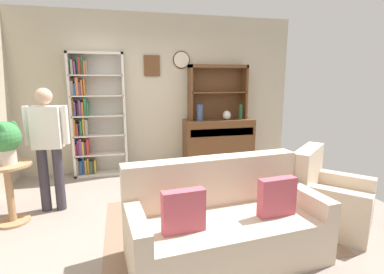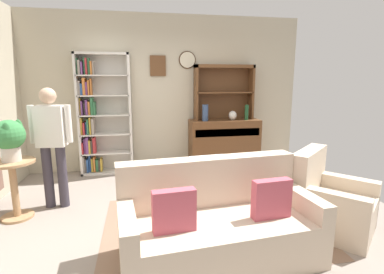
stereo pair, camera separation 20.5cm
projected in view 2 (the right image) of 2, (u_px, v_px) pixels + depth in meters
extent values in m
cube|color=gray|center=(187.00, 216.00, 3.63)|extent=(5.40, 4.60, 0.02)
cube|color=#BCB299|center=(168.00, 93.00, 5.41)|extent=(5.00, 0.06, 2.80)
cylinder|color=beige|center=(187.00, 60.00, 5.31)|extent=(0.28, 0.03, 0.28)
torus|color=#382314|center=(187.00, 60.00, 5.31)|extent=(0.31, 0.02, 0.31)
cube|color=brown|center=(158.00, 66.00, 5.24)|extent=(0.28, 0.03, 0.36)
cube|color=#846651|center=(208.00, 225.00, 3.38)|extent=(2.36, 1.82, 0.01)
cube|color=silver|center=(79.00, 115.00, 5.01)|extent=(0.04, 0.30, 2.10)
cube|color=silver|center=(130.00, 114.00, 5.16)|extent=(0.04, 0.30, 2.10)
cube|color=silver|center=(102.00, 54.00, 4.89)|extent=(0.90, 0.30, 0.04)
cube|color=silver|center=(109.00, 171.00, 5.29)|extent=(0.90, 0.30, 0.04)
cube|color=silver|center=(106.00, 114.00, 5.23)|extent=(0.90, 0.01, 2.10)
cube|color=silver|center=(107.00, 152.00, 5.22)|extent=(0.86, 0.30, 0.02)
cube|color=gray|center=(85.00, 164.00, 5.16)|extent=(0.03, 0.19, 0.27)
cube|color=gray|center=(86.00, 165.00, 5.17)|extent=(0.02, 0.14, 0.22)
cube|color=#284C8C|center=(88.00, 165.00, 5.18)|extent=(0.03, 0.20, 0.23)
cube|color=#284C8C|center=(90.00, 163.00, 5.18)|extent=(0.03, 0.11, 0.29)
cube|color=gold|center=(93.00, 165.00, 5.19)|extent=(0.03, 0.14, 0.24)
cube|color=#CC7233|center=(95.00, 164.00, 5.20)|extent=(0.03, 0.18, 0.27)
cube|color=#337247|center=(97.00, 165.00, 5.21)|extent=(0.04, 0.11, 0.21)
cube|color=#3F3833|center=(100.00, 165.00, 5.22)|extent=(0.03, 0.11, 0.20)
cube|color=gold|center=(102.00, 164.00, 5.22)|extent=(0.03, 0.15, 0.23)
cube|color=silver|center=(106.00, 134.00, 5.15)|extent=(0.86, 0.30, 0.02)
cube|color=#B22D33|center=(83.00, 148.00, 5.11)|extent=(0.02, 0.22, 0.19)
cube|color=#723F7F|center=(85.00, 146.00, 5.11)|extent=(0.03, 0.14, 0.26)
cube|color=#723F7F|center=(88.00, 145.00, 5.11)|extent=(0.04, 0.18, 0.28)
cube|color=gold|center=(90.00, 146.00, 5.12)|extent=(0.03, 0.18, 0.23)
cube|color=#3F3833|center=(92.00, 146.00, 5.13)|extent=(0.03, 0.15, 0.22)
cube|color=#B22D33|center=(95.00, 145.00, 5.13)|extent=(0.04, 0.15, 0.27)
cube|color=silver|center=(105.00, 115.00, 5.09)|extent=(0.86, 0.30, 0.02)
cube|color=gold|center=(82.00, 126.00, 5.03)|extent=(0.03, 0.16, 0.28)
cube|color=#B22D33|center=(84.00, 128.00, 5.05)|extent=(0.03, 0.19, 0.21)
cube|color=#284C8C|center=(87.00, 128.00, 5.05)|extent=(0.02, 0.11, 0.21)
cube|color=#337247|center=(88.00, 127.00, 5.05)|extent=(0.03, 0.18, 0.26)
cube|color=gold|center=(91.00, 126.00, 5.06)|extent=(0.03, 0.19, 0.29)
cube|color=gray|center=(93.00, 126.00, 5.07)|extent=(0.04, 0.21, 0.28)
cube|color=silver|center=(104.00, 95.00, 5.02)|extent=(0.86, 0.30, 0.02)
cube|color=gold|center=(80.00, 107.00, 4.97)|extent=(0.02, 0.10, 0.29)
cube|color=#723F7F|center=(82.00, 108.00, 4.98)|extent=(0.03, 0.17, 0.24)
cube|color=#3F3833|center=(85.00, 109.00, 4.98)|extent=(0.03, 0.10, 0.22)
cube|color=#723F7F|center=(87.00, 107.00, 4.99)|extent=(0.03, 0.17, 0.26)
cube|color=#CC7233|center=(89.00, 108.00, 5.00)|extent=(0.03, 0.15, 0.23)
cube|color=#337247|center=(92.00, 106.00, 5.00)|extent=(0.04, 0.17, 0.29)
cube|color=#337247|center=(95.00, 108.00, 5.01)|extent=(0.02, 0.22, 0.22)
cube|color=silver|center=(103.00, 75.00, 4.96)|extent=(0.86, 0.30, 0.02)
cube|color=gray|center=(80.00, 88.00, 4.91)|extent=(0.04, 0.20, 0.24)
cube|color=#284C8C|center=(82.00, 89.00, 4.92)|extent=(0.03, 0.24, 0.19)
cube|color=#CC7233|center=(85.00, 86.00, 4.92)|extent=(0.04, 0.23, 0.29)
cube|color=#723F7F|center=(87.00, 89.00, 4.93)|extent=(0.03, 0.18, 0.22)
cube|color=#CC7233|center=(89.00, 88.00, 4.93)|extent=(0.03, 0.16, 0.25)
cube|color=#CC7233|center=(91.00, 87.00, 4.94)|extent=(0.02, 0.14, 0.27)
cube|color=#337247|center=(77.00, 66.00, 4.84)|extent=(0.02, 0.10, 0.27)
cube|color=gray|center=(80.00, 68.00, 4.85)|extent=(0.04, 0.22, 0.23)
cube|color=#723F7F|center=(82.00, 68.00, 4.86)|extent=(0.03, 0.23, 0.20)
cube|color=#337247|center=(85.00, 66.00, 4.86)|extent=(0.03, 0.13, 0.28)
cube|color=#B22D33|center=(87.00, 67.00, 4.86)|extent=(0.03, 0.19, 0.27)
cube|color=#337247|center=(89.00, 66.00, 4.87)|extent=(0.03, 0.12, 0.27)
cube|color=#CC7233|center=(91.00, 68.00, 4.88)|extent=(0.03, 0.16, 0.22)
cube|color=gray|center=(93.00, 68.00, 4.89)|extent=(0.02, 0.12, 0.22)
cube|color=brown|center=(224.00, 141.00, 5.51)|extent=(1.30, 0.45, 0.82)
cube|color=brown|center=(195.00, 169.00, 5.32)|extent=(0.06, 0.06, 0.10)
cube|color=brown|center=(257.00, 166.00, 5.54)|extent=(0.06, 0.06, 0.10)
cube|color=brown|center=(191.00, 164.00, 5.66)|extent=(0.06, 0.06, 0.10)
cube|color=brown|center=(250.00, 161.00, 5.87)|extent=(0.06, 0.06, 0.10)
cube|color=#492C18|center=(228.00, 133.00, 5.26)|extent=(1.20, 0.01, 0.14)
cube|color=brown|center=(196.00, 93.00, 5.31)|extent=(0.04, 0.26, 1.00)
cube|color=brown|center=(251.00, 92.00, 5.50)|extent=(0.04, 0.26, 1.00)
cube|color=brown|center=(224.00, 66.00, 5.32)|extent=(1.10, 0.26, 0.06)
cube|color=brown|center=(224.00, 92.00, 5.41)|extent=(1.06, 0.26, 0.02)
cube|color=brown|center=(222.00, 92.00, 5.53)|extent=(1.10, 0.01, 1.00)
cylinder|color=#33476B|center=(205.00, 113.00, 5.25)|extent=(0.11, 0.11, 0.29)
ellipsoid|color=beige|center=(233.00, 115.00, 5.37)|extent=(0.15, 0.15, 0.17)
cylinder|color=#194223|center=(247.00, 112.00, 5.38)|extent=(0.07, 0.07, 0.28)
cube|color=beige|center=(219.00, 239.00, 2.71)|extent=(1.87, 1.01, 0.42)
cube|color=beige|center=(208.00, 181.00, 2.93)|extent=(1.81, 0.36, 0.48)
cube|color=beige|center=(128.00, 243.00, 2.47)|extent=(0.22, 0.86, 0.60)
cube|color=beige|center=(297.00, 218.00, 2.91)|extent=(0.22, 0.86, 0.60)
cube|color=#B74C5B|center=(174.00, 211.00, 2.40)|extent=(0.37, 0.13, 0.36)
cube|color=#B74C5B|center=(271.00, 199.00, 2.64)|extent=(0.37, 0.13, 0.36)
cube|color=white|center=(209.00, 158.00, 2.88)|extent=(0.37, 0.21, 0.00)
cube|color=beige|center=(333.00, 213.00, 3.25)|extent=(1.08, 1.08, 0.40)
cube|color=beige|center=(309.00, 170.00, 3.34)|extent=(0.68, 0.63, 0.48)
cube|color=beige|center=(327.00, 217.00, 3.00)|extent=(0.62, 0.68, 0.55)
cube|color=beige|center=(340.00, 198.00, 3.47)|extent=(0.62, 0.68, 0.55)
cylinder|color=#A87F56|center=(11.00, 162.00, 3.43)|extent=(0.52, 0.52, 0.03)
cylinder|color=#A87F56|center=(15.00, 191.00, 3.50)|extent=(0.08, 0.08, 0.69)
cylinder|color=#A87F56|center=(18.00, 216.00, 3.57)|extent=(0.36, 0.36, 0.03)
cylinder|color=beige|center=(11.00, 154.00, 3.42)|extent=(0.21, 0.21, 0.17)
sphere|color=#387F42|center=(9.00, 135.00, 3.37)|extent=(0.35, 0.35, 0.35)
ellipsoid|color=#387F42|center=(19.00, 130.00, 3.48)|extent=(0.10, 0.06, 0.25)
ellipsoid|color=#387F42|center=(7.00, 133.00, 3.26)|extent=(0.10, 0.06, 0.25)
cylinder|color=#38333D|center=(48.00, 177.00, 3.81)|extent=(0.13, 0.13, 0.82)
cylinder|color=#38333D|center=(63.00, 176.00, 3.82)|extent=(0.13, 0.13, 0.82)
cube|color=silver|center=(51.00, 126.00, 3.68)|extent=(0.35, 0.23, 0.52)
sphere|color=tan|center=(48.00, 96.00, 3.61)|extent=(0.21, 0.21, 0.20)
cylinder|color=silver|center=(32.00, 124.00, 3.66)|extent=(0.09, 0.09, 0.48)
cylinder|color=silver|center=(68.00, 124.00, 3.70)|extent=(0.09, 0.09, 0.48)
cube|color=brown|center=(215.00, 188.00, 3.43)|extent=(0.80, 0.50, 0.03)
cube|color=brown|center=(187.00, 216.00, 3.19)|extent=(0.05, 0.05, 0.39)
cube|color=brown|center=(251.00, 210.00, 3.32)|extent=(0.05, 0.05, 0.39)
cube|color=brown|center=(181.00, 200.00, 3.61)|extent=(0.05, 0.05, 0.39)
cube|color=brown|center=(238.00, 195.00, 3.75)|extent=(0.05, 0.05, 0.39)
cube|color=gray|center=(207.00, 186.00, 3.41)|extent=(0.16, 0.12, 0.02)
cube|color=gold|center=(206.00, 185.00, 3.39)|extent=(0.18, 0.12, 0.02)
cube|color=gold|center=(208.00, 183.00, 3.41)|extent=(0.18, 0.12, 0.03)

